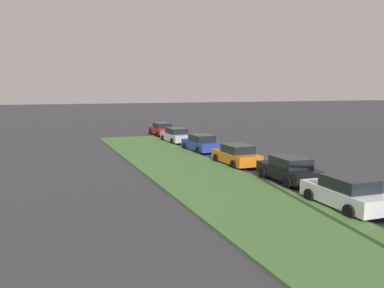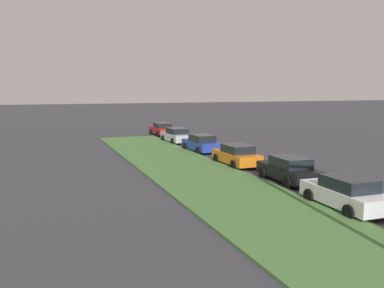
% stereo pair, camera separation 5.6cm
% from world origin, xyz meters
% --- Properties ---
extents(grass_median, '(60.00, 6.00, 0.12)m').
position_xyz_m(grass_median, '(10.00, 8.27, 0.06)').
color(grass_median, '#477238').
rests_on(grass_median, ground).
extents(parked_car_white, '(4.37, 2.15, 1.47)m').
position_xyz_m(parked_car_white, '(10.59, 4.66, 0.72)').
color(parked_car_white, silver).
rests_on(parked_car_white, ground).
extents(parked_car_black, '(4.36, 2.13, 1.47)m').
position_xyz_m(parked_car_black, '(15.90, 3.97, 0.72)').
color(parked_car_black, black).
rests_on(parked_car_black, ground).
extents(parked_car_orange, '(4.32, 2.05, 1.47)m').
position_xyz_m(parked_car_orange, '(21.45, 4.44, 0.72)').
color(parked_car_orange, orange).
rests_on(parked_car_orange, ground).
extents(parked_car_blue, '(4.39, 2.20, 1.47)m').
position_xyz_m(parked_car_blue, '(28.02, 4.39, 0.72)').
color(parked_car_blue, '#23389E').
rests_on(parked_car_blue, ground).
extents(parked_car_silver, '(4.39, 2.19, 1.47)m').
position_xyz_m(parked_car_silver, '(34.36, 4.47, 0.72)').
color(parked_car_silver, '#B2B5BA').
rests_on(parked_car_silver, ground).
extents(parked_car_red, '(4.34, 2.09, 1.47)m').
position_xyz_m(parked_car_red, '(40.99, 3.97, 0.72)').
color(parked_car_red, red).
rests_on(parked_car_red, ground).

